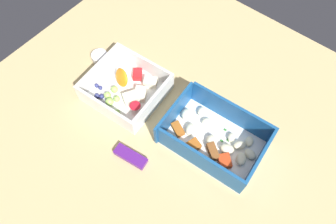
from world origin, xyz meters
TOP-DOWN VIEW (x-y plane):
  - table_surface at (0.00, 0.00)cm, footprint 80.00×80.00cm
  - pasta_container at (-12.14, -1.14)cm, footprint 20.60×14.76cm
  - fruit_bowl at (9.97, 1.12)cm, footprint 16.87×16.04cm
  - candy_bar at (-1.02, 12.10)cm, footprint 7.27×3.35cm
  - paper_cup_liner at (21.50, -1.86)cm, footprint 3.78×3.78cm

SIDE VIEW (x-z plane):
  - table_surface at x=0.00cm, z-range 0.00..2.00cm
  - candy_bar at x=-1.02cm, z-range 2.00..3.20cm
  - paper_cup_liner at x=21.50cm, z-range 2.00..4.15cm
  - fruit_bowl at x=9.97cm, z-range 1.10..6.26cm
  - pasta_container at x=-12.14cm, z-range 0.76..7.56cm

